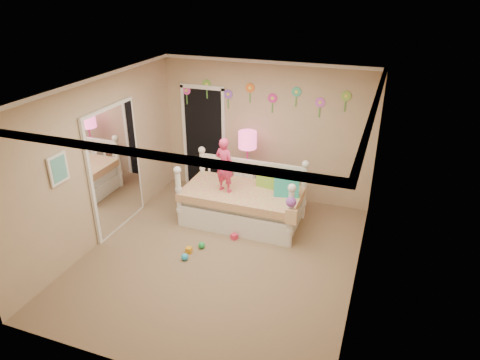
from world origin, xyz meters
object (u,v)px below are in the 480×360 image
at_px(nightstand, 247,185).
at_px(table_lamp, 247,145).
at_px(daybed, 242,193).
at_px(child, 225,165).

relative_size(nightstand, table_lamp, 0.93).
bearing_deg(daybed, child, -155.36).
height_order(daybed, nightstand, daybed).
relative_size(child, table_lamp, 1.30).
relative_size(child, nightstand, 1.39).
height_order(daybed, child, child).
height_order(daybed, table_lamp, table_lamp).
bearing_deg(table_lamp, nightstand, -82.87).
xyz_separation_m(daybed, child, (-0.27, -0.12, 0.53)).
bearing_deg(child, daybed, -141.48).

